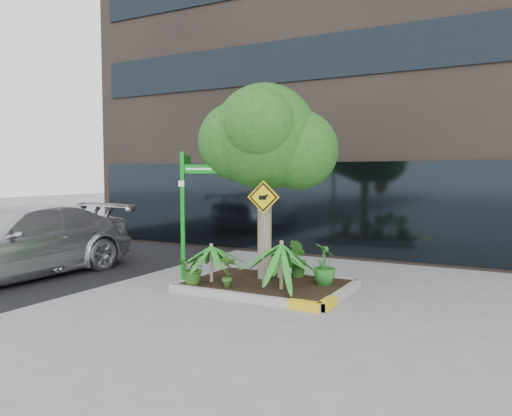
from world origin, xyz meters
The scene contains 15 objects.
ground centered at (0.00, 0.00, 0.00)m, with size 80.00×80.00×0.00m, color gray.
asphalt_road centered at (-6.50, 0.00, 0.01)m, with size 7.00×80.00×0.01m, color black.
building centered at (0.50, 8.50, 7.50)m, with size 18.00×8.00×15.00m, color #2D2621.
planter centered at (0.23, 0.27, 0.10)m, with size 3.35×2.36×0.15m.
tree centered at (-0.02, 0.63, 3.14)m, with size 2.87×2.55×4.30m.
palm_front centered at (0.73, -0.12, 1.03)m, with size 1.06×1.06×1.18m.
palm_left centered at (-0.83, -0.21, 0.89)m, with size 0.89×0.89×0.99m.
palm_back centered at (0.20, 0.84, 0.73)m, with size 0.70×0.70×0.78m.
parked_car centered at (-5.32, -1.42, 0.82)m, with size 2.29×5.63×1.63m, color silver.
shrub_a centered at (-1.03, -0.55, 0.48)m, with size 0.59×0.59×0.66m, color #265418.
shrub_b centered at (1.33, 0.63, 0.56)m, with size 0.46×0.46×0.83m, color #22681F.
shrub_c centered at (-0.26, -0.50, 0.48)m, with size 0.34×0.34×0.65m, color #31621E.
shrub_d centered at (0.60, 1.02, 0.56)m, with size 0.45×0.45×0.82m, color #255E1B.
street_sign_post centered at (-1.44, -0.23, 1.75)m, with size 1.04×0.79×2.83m.
cattle_sign centered at (0.34, -0.12, 1.57)m, with size 0.64×0.18×2.10m.
Camera 1 is at (4.77, -8.76, 2.39)m, focal length 35.00 mm.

